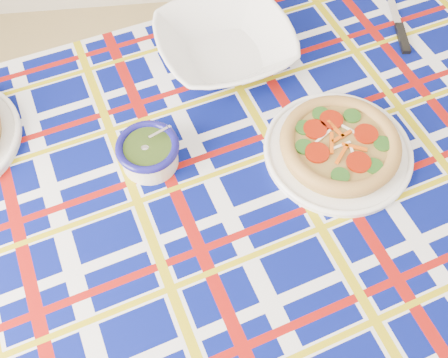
{
  "coord_description": "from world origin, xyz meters",
  "views": [
    {
      "loc": [
        -0.43,
        -0.14,
        1.7
      ],
      "look_at": [
        -0.37,
        0.39,
        0.84
      ],
      "focal_mm": 40.0,
      "sensor_mm": 36.0,
      "label": 1
    }
  ],
  "objects_px": {
    "pesto_bowl": "(148,151)",
    "main_focaccia_plate": "(340,144)",
    "serving_bowl": "(225,45)",
    "dining_table": "(251,202)"
  },
  "relations": [
    {
      "from": "pesto_bowl",
      "to": "main_focaccia_plate",
      "type": "bearing_deg",
      "value": -3.03
    },
    {
      "from": "pesto_bowl",
      "to": "serving_bowl",
      "type": "xyz_separation_m",
      "value": [
        0.19,
        0.29,
        0.0
      ]
    },
    {
      "from": "pesto_bowl",
      "to": "serving_bowl",
      "type": "bearing_deg",
      "value": 56.6
    },
    {
      "from": "main_focaccia_plate",
      "to": "pesto_bowl",
      "type": "height_order",
      "value": "pesto_bowl"
    },
    {
      "from": "dining_table",
      "to": "pesto_bowl",
      "type": "relative_size",
      "value": 14.95
    },
    {
      "from": "main_focaccia_plate",
      "to": "serving_bowl",
      "type": "height_order",
      "value": "serving_bowl"
    },
    {
      "from": "pesto_bowl",
      "to": "dining_table",
      "type": "bearing_deg",
      "value": -19.5
    },
    {
      "from": "main_focaccia_plate",
      "to": "pesto_bowl",
      "type": "relative_size",
      "value": 2.49
    },
    {
      "from": "dining_table",
      "to": "main_focaccia_plate",
      "type": "bearing_deg",
      "value": -1.04
    },
    {
      "from": "dining_table",
      "to": "pesto_bowl",
      "type": "height_order",
      "value": "pesto_bowl"
    }
  ]
}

